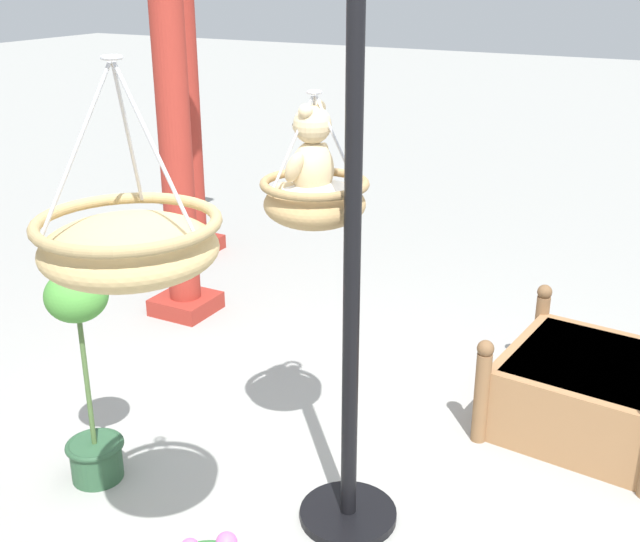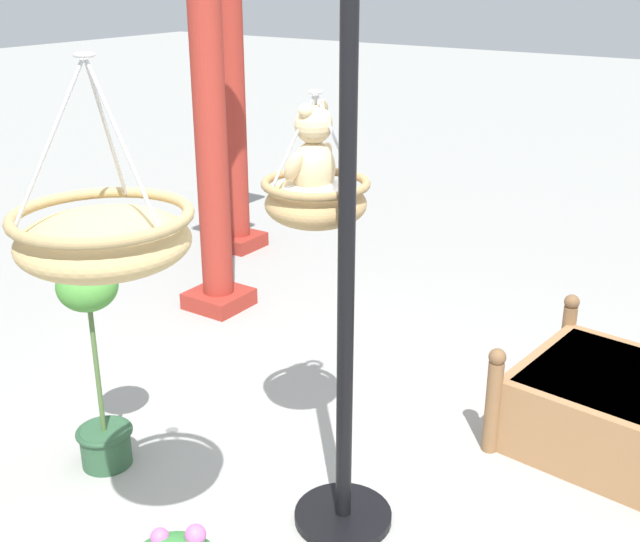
% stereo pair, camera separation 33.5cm
% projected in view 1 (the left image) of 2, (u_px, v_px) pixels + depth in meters
% --- Properties ---
extents(ground_plane, '(40.00, 40.00, 0.00)m').
position_uv_depth(ground_plane, '(323.00, 492.00, 3.74)').
color(ground_plane, '#9E9E99').
extents(display_pole_central, '(0.44, 0.44, 2.32)m').
position_uv_depth(display_pole_central, '(350.00, 381.00, 3.31)').
color(display_pole_central, black).
rests_on(display_pole_central, ground).
extents(hanging_basket_with_teddy, '(0.46, 0.46, 0.57)m').
position_uv_depth(hanging_basket_with_teddy, '(315.00, 200.00, 3.29)').
color(hanging_basket_with_teddy, tan).
extents(teddy_bear, '(0.28, 0.24, 0.40)m').
position_uv_depth(teddy_bear, '(310.00, 158.00, 3.23)').
color(teddy_bear, '#D1B789').
extents(hanging_basket_left_high, '(0.56, 0.56, 0.66)m').
position_uv_depth(hanging_basket_left_high, '(129.00, 244.00, 2.35)').
color(hanging_basket_left_high, tan).
extents(greenhouse_pillar_left, '(0.40, 0.40, 2.51)m').
position_uv_depth(greenhouse_pillar_left, '(188.00, 113.00, 6.47)').
color(greenhouse_pillar_left, '#9E2D23').
rests_on(greenhouse_pillar_left, ground).
extents(greenhouse_pillar_right, '(0.42, 0.42, 3.01)m').
position_uv_depth(greenhouse_pillar_right, '(173.00, 110.00, 5.17)').
color(greenhouse_pillar_right, '#9E2D23').
rests_on(greenhouse_pillar_right, ground).
extents(wooden_planter_box, '(1.06, 1.02, 0.58)m').
position_uv_depth(wooden_planter_box, '(588.00, 390.00, 4.20)').
color(wooden_planter_box, '#9E7047').
rests_on(wooden_planter_box, ground).
extents(potted_plant_flowering_red, '(0.28, 0.28, 1.09)m').
position_uv_depth(potted_plant_flowering_red, '(86.00, 371.00, 3.64)').
color(potted_plant_flowering_red, '#2D5638').
rests_on(potted_plant_flowering_red, ground).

